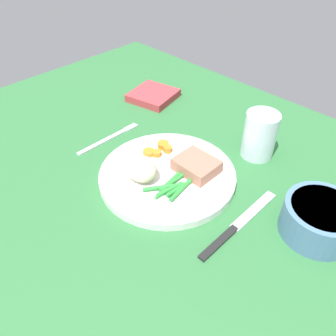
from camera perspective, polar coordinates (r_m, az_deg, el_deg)
dining_table at (r=68.74cm, az=-0.69°, el=-1.99°), size 120.00×90.00×2.00cm
dinner_plate at (r=67.12cm, az=0.00°, el=-1.17°), size 26.78×26.78×1.60cm
meat_portion at (r=66.33cm, az=4.79°, el=0.42°), size 7.89×6.63×2.53cm
mashed_potatoes at (r=63.97cm, az=-4.58°, el=-0.08°), size 6.75×5.44×4.68cm
carrot_slices at (r=71.41cm, az=-1.48°, el=3.17°), size 4.35×6.16×1.25cm
green_beans at (r=63.18cm, az=0.87°, el=-2.91°), size 6.23×10.80×0.85cm
fork at (r=78.99cm, az=-9.94°, el=4.87°), size 1.44×16.60×0.40cm
knife at (r=60.14cm, az=11.62°, el=-9.37°), size 1.70×20.50×0.64cm
water_glass at (r=73.61cm, az=15.02°, el=4.88°), size 6.85×6.85×9.90cm
salad_bowl at (r=61.04cm, az=24.14°, el=-7.64°), size 12.20×12.20×5.96cm
napkin at (r=93.63cm, az=-2.50°, el=12.07°), size 13.13×13.07×1.96cm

